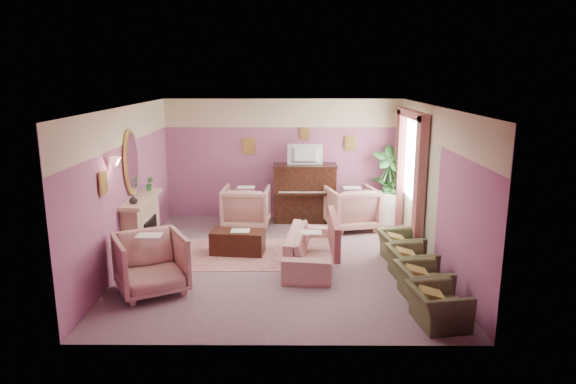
{
  "coord_description": "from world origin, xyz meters",
  "views": [
    {
      "loc": [
        0.18,
        -8.89,
        3.35
      ],
      "look_at": [
        0.12,
        0.4,
        1.21
      ],
      "focal_mm": 32.0,
      "sensor_mm": 36.0,
      "label": 1
    }
  ],
  "objects_px": {
    "coffee_table": "(238,242)",
    "floral_armchair_front": "(151,261)",
    "sofa": "(311,242)",
    "olive_chair_b": "(423,277)",
    "floral_armchair_left": "(246,205)",
    "piano": "(305,193)",
    "floral_armchair_right": "(352,206)",
    "olive_chair_a": "(438,300)",
    "side_table": "(386,208)",
    "olive_chair_d": "(401,242)",
    "television": "(305,153)",
    "olive_chair_c": "(411,258)"
  },
  "relations": [
    {
      "from": "floral_armchair_right",
      "to": "side_table",
      "type": "relative_size",
      "value": 1.49
    },
    {
      "from": "olive_chair_c",
      "to": "side_table",
      "type": "height_order",
      "value": "side_table"
    },
    {
      "from": "olive_chair_c",
      "to": "piano",
      "type": "bearing_deg",
      "value": 115.99
    },
    {
      "from": "coffee_table",
      "to": "olive_chair_a",
      "type": "relative_size",
      "value": 1.24
    },
    {
      "from": "piano",
      "to": "floral_armchair_right",
      "type": "bearing_deg",
      "value": -32.11
    },
    {
      "from": "olive_chair_a",
      "to": "olive_chair_d",
      "type": "relative_size",
      "value": 1.0
    },
    {
      "from": "olive_chair_c",
      "to": "side_table",
      "type": "bearing_deg",
      "value": 86.75
    },
    {
      "from": "olive_chair_d",
      "to": "olive_chair_b",
      "type": "bearing_deg",
      "value": -90.0
    },
    {
      "from": "coffee_table",
      "to": "floral_armchair_right",
      "type": "relative_size",
      "value": 0.96
    },
    {
      "from": "floral_armchair_right",
      "to": "television",
      "type": "bearing_deg",
      "value": 149.96
    },
    {
      "from": "television",
      "to": "piano",
      "type": "bearing_deg",
      "value": 90.0
    },
    {
      "from": "coffee_table",
      "to": "side_table",
      "type": "height_order",
      "value": "side_table"
    },
    {
      "from": "sofa",
      "to": "olive_chair_b",
      "type": "height_order",
      "value": "sofa"
    },
    {
      "from": "floral_armchair_left",
      "to": "floral_armchair_right",
      "type": "bearing_deg",
      "value": -0.87
    },
    {
      "from": "olive_chair_c",
      "to": "olive_chair_d",
      "type": "relative_size",
      "value": 1.0
    },
    {
      "from": "floral_armchair_right",
      "to": "floral_armchair_front",
      "type": "height_order",
      "value": "same"
    },
    {
      "from": "piano",
      "to": "sofa",
      "type": "height_order",
      "value": "piano"
    },
    {
      "from": "coffee_table",
      "to": "floral_armchair_front",
      "type": "relative_size",
      "value": 0.96
    },
    {
      "from": "television",
      "to": "olive_chair_a",
      "type": "relative_size",
      "value": 0.99
    },
    {
      "from": "floral_armchair_left",
      "to": "olive_chair_b",
      "type": "relative_size",
      "value": 1.29
    },
    {
      "from": "floral_armchair_left",
      "to": "olive_chair_b",
      "type": "height_order",
      "value": "floral_armchair_left"
    },
    {
      "from": "floral_armchair_left",
      "to": "floral_armchair_front",
      "type": "distance_m",
      "value": 3.65
    },
    {
      "from": "olive_chair_c",
      "to": "floral_armchair_front",
      "type": "bearing_deg",
      "value": -171.83
    },
    {
      "from": "coffee_table",
      "to": "olive_chair_c",
      "type": "distance_m",
      "value": 3.24
    },
    {
      "from": "piano",
      "to": "floral_armchair_front",
      "type": "distance_m",
      "value": 4.77
    },
    {
      "from": "piano",
      "to": "floral_armchair_right",
      "type": "relative_size",
      "value": 1.34
    },
    {
      "from": "television",
      "to": "floral_armchair_left",
      "type": "distance_m",
      "value": 1.79
    },
    {
      "from": "floral_armchair_front",
      "to": "floral_armchair_left",
      "type": "bearing_deg",
      "value": 71.0
    },
    {
      "from": "piano",
      "to": "olive_chair_c",
      "type": "height_order",
      "value": "piano"
    },
    {
      "from": "television",
      "to": "coffee_table",
      "type": "height_order",
      "value": "television"
    },
    {
      "from": "television",
      "to": "floral_armchair_front",
      "type": "relative_size",
      "value": 0.77
    },
    {
      "from": "floral_armchair_left",
      "to": "olive_chair_a",
      "type": "xyz_separation_m",
      "value": [
        3.0,
        -4.49,
        -0.17
      ]
    },
    {
      "from": "olive_chair_b",
      "to": "side_table",
      "type": "xyz_separation_m",
      "value": [
        0.19,
        4.09,
        0.0
      ]
    },
    {
      "from": "olive_chair_a",
      "to": "side_table",
      "type": "bearing_deg",
      "value": 87.83
    },
    {
      "from": "piano",
      "to": "side_table",
      "type": "distance_m",
      "value": 1.9
    },
    {
      "from": "sofa",
      "to": "floral_armchair_left",
      "type": "bearing_deg",
      "value": 121.08
    },
    {
      "from": "coffee_table",
      "to": "floral_armchair_right",
      "type": "distance_m",
      "value": 2.88
    },
    {
      "from": "sofa",
      "to": "floral_armchair_front",
      "type": "xyz_separation_m",
      "value": [
        -2.54,
        -1.21,
        0.1
      ]
    },
    {
      "from": "floral_armchair_right",
      "to": "olive_chair_d",
      "type": "xyz_separation_m",
      "value": [
        0.67,
        -2.0,
        -0.17
      ]
    },
    {
      "from": "sofa",
      "to": "olive_chair_c",
      "type": "relative_size",
      "value": 2.61
    },
    {
      "from": "olive_chair_c",
      "to": "sofa",
      "type": "bearing_deg",
      "value": 159.64
    },
    {
      "from": "olive_chair_c",
      "to": "olive_chair_d",
      "type": "bearing_deg",
      "value": 90.0
    },
    {
      "from": "olive_chair_b",
      "to": "floral_armchair_front",
      "type": "bearing_deg",
      "value": 177.0
    },
    {
      "from": "olive_chair_d",
      "to": "floral_armchair_left",
      "type": "bearing_deg",
      "value": 145.84
    },
    {
      "from": "television",
      "to": "side_table",
      "type": "relative_size",
      "value": 1.14
    },
    {
      "from": "television",
      "to": "floral_armchair_front",
      "type": "distance_m",
      "value": 4.84
    },
    {
      "from": "television",
      "to": "side_table",
      "type": "bearing_deg",
      "value": -3.99
    },
    {
      "from": "floral_armchair_front",
      "to": "piano",
      "type": "bearing_deg",
      "value": 58.32
    },
    {
      "from": "olive_chair_a",
      "to": "piano",
      "type": "bearing_deg",
      "value": 108.29
    },
    {
      "from": "floral_armchair_left",
      "to": "olive_chair_d",
      "type": "height_order",
      "value": "floral_armchair_left"
    }
  ]
}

